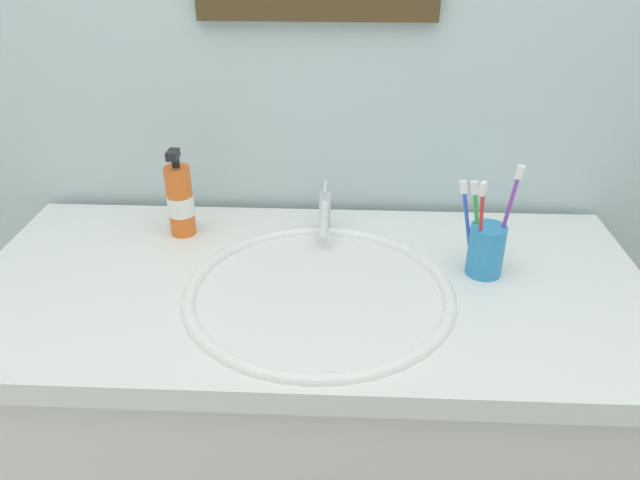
# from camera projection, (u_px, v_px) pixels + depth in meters

# --- Properties ---
(tiled_wall_back) EXTENTS (2.43, 0.04, 2.40)m
(tiled_wall_back) POSITION_uv_depth(u_px,v_px,m) (318.00, 29.00, 1.22)
(tiled_wall_back) COLOR silver
(tiled_wall_back) RESTS_ON ground
(vanity_counter) EXTENTS (1.23, 0.59, 0.82)m
(vanity_counter) POSITION_uv_depth(u_px,v_px,m) (311.00, 441.00, 1.30)
(vanity_counter) COLOR silver
(vanity_counter) RESTS_ON ground
(sink_basin) EXTENTS (0.48, 0.48, 0.10)m
(sink_basin) POSITION_uv_depth(u_px,v_px,m) (319.00, 308.00, 1.08)
(sink_basin) COLOR white
(sink_basin) RESTS_ON vanity_counter
(faucet) EXTENTS (0.02, 0.14, 0.09)m
(faucet) POSITION_uv_depth(u_px,v_px,m) (325.00, 213.00, 1.25)
(faucet) COLOR silver
(faucet) RESTS_ON sink_basin
(toothbrush_cup) EXTENTS (0.07, 0.07, 0.10)m
(toothbrush_cup) POSITION_uv_depth(u_px,v_px,m) (486.00, 250.00, 1.11)
(toothbrush_cup) COLOR #338CCC
(toothbrush_cup) RESTS_ON vanity_counter
(toothbrush_red) EXTENTS (0.03, 0.03, 0.19)m
(toothbrush_red) POSITION_uv_depth(u_px,v_px,m) (481.00, 223.00, 1.06)
(toothbrush_red) COLOR red
(toothbrush_red) RESTS_ON toothbrush_cup
(toothbrush_blue) EXTENTS (0.04, 0.02, 0.17)m
(toothbrush_blue) POSITION_uv_depth(u_px,v_px,m) (467.00, 219.00, 1.09)
(toothbrush_blue) COLOR blue
(toothbrush_blue) RESTS_ON toothbrush_cup
(toothbrush_green) EXTENTS (0.04, 0.02, 0.17)m
(toothbrush_green) POSITION_uv_depth(u_px,v_px,m) (477.00, 220.00, 1.09)
(toothbrush_green) COLOR green
(toothbrush_green) RESTS_ON toothbrush_cup
(toothbrush_purple) EXTENTS (0.03, 0.02, 0.21)m
(toothbrush_purple) POSITION_uv_depth(u_px,v_px,m) (507.00, 214.00, 1.07)
(toothbrush_purple) COLOR purple
(toothbrush_purple) RESTS_ON toothbrush_cup
(soap_dispenser) EXTENTS (0.05, 0.06, 0.18)m
(soap_dispenser) POSITION_uv_depth(u_px,v_px,m) (180.00, 200.00, 1.23)
(soap_dispenser) COLOR orange
(soap_dispenser) RESTS_ON vanity_counter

